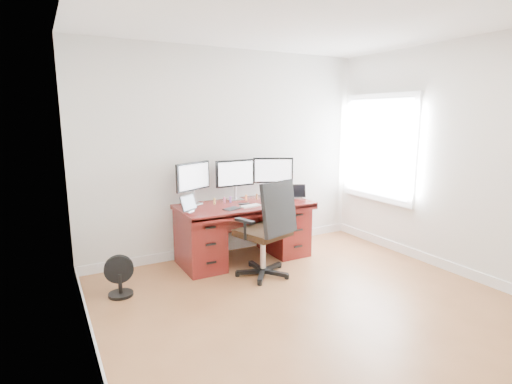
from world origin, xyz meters
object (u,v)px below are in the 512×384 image
office_chair (266,245)px  monitor_center (235,175)px  desk (244,229)px  keyboard (250,206)px  floor_fan (120,277)px

office_chair → monitor_center: monitor_center is taller
office_chair → monitor_center: (0.03, 0.87, 0.71)m
desk → keyboard: keyboard is taller
desk → office_chair: 0.63m
desk → monitor_center: monitor_center is taller
floor_fan → monitor_center: bearing=30.1°
office_chair → monitor_center: size_ratio=2.07×
office_chair → keyboard: size_ratio=4.50×
office_chair → floor_fan: 1.62m
floor_fan → keyboard: keyboard is taller
floor_fan → keyboard: (1.61, 0.14, 0.55)m
desk → office_chair: bearing=-92.5°
keyboard → office_chair: bearing=-100.4°
desk → monitor_center: 0.72m
desk → floor_fan: bearing=-167.7°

